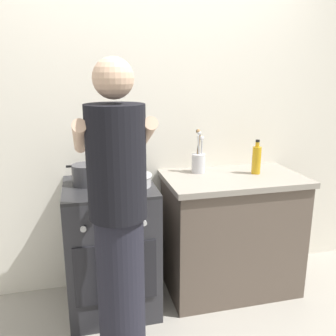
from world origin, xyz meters
TOP-DOWN VIEW (x-y plane):
  - ground at (0.00, 0.00)m, footprint 6.00×6.00m
  - back_wall at (0.20, 0.50)m, footprint 3.20×0.10m
  - countertop at (0.55, 0.15)m, footprint 1.00×0.60m
  - stove_range at (-0.35, 0.15)m, footprint 0.60×0.62m
  - pot at (-0.49, 0.20)m, footprint 0.25×0.19m
  - mixing_bowl at (-0.21, 0.10)m, footprint 0.29×0.29m
  - utensil_crock at (0.33, 0.31)m, footprint 0.10×0.10m
  - oil_bottle at (0.73, 0.17)m, footprint 0.07×0.07m
  - person at (-0.35, -0.40)m, footprint 0.41×0.50m

SIDE VIEW (x-z plane):
  - ground at x=0.00m, z-range 0.00..0.00m
  - stove_range at x=-0.35m, z-range 0.00..0.90m
  - countertop at x=0.55m, z-range 0.00..0.90m
  - person at x=-0.35m, z-range 0.01..1.71m
  - mixing_bowl at x=-0.21m, z-range 0.90..0.98m
  - pot at x=-0.49m, z-range 0.90..1.04m
  - utensil_crock at x=0.33m, z-range 0.83..1.16m
  - oil_bottle at x=0.73m, z-range 0.88..1.13m
  - back_wall at x=0.20m, z-range 0.00..2.50m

